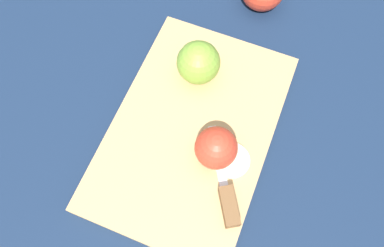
{
  "coord_description": "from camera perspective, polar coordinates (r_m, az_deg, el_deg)",
  "views": [
    {
      "loc": [
        0.24,
        0.05,
        0.61
      ],
      "look_at": [
        0.0,
        0.0,
        0.04
      ],
      "focal_mm": 35.0,
      "sensor_mm": 36.0,
      "label": 1
    }
  ],
  "objects": [
    {
      "name": "ground_plane",
      "position": [
        0.65,
        -0.0,
        -1.42
      ],
      "size": [
        4.0,
        4.0,
        0.0
      ],
      "primitive_type": "plane",
      "color": "#14233D"
    },
    {
      "name": "apple_slice",
      "position": [
        0.61,
        5.97,
        -5.59
      ],
      "size": [
        0.06,
        0.06,
        0.01
      ],
      "color": "beige",
      "rests_on": "cutting_board"
    },
    {
      "name": "apple_half_left",
      "position": [
        0.65,
        0.96,
        9.27
      ],
      "size": [
        0.08,
        0.08,
        0.08
      ],
      "rotation": [
        0.0,
        0.0,
        4.48
      ],
      "color": "olive",
      "rests_on": "cutting_board"
    },
    {
      "name": "apple_half_right",
      "position": [
        0.58,
        3.71,
        -3.75
      ],
      "size": [
        0.07,
        0.07,
        0.07
      ],
      "rotation": [
        0.0,
        0.0,
        0.75
      ],
      "color": "red",
      "rests_on": "cutting_board"
    },
    {
      "name": "cutting_board",
      "position": [
        0.64,
        -0.0,
        -1.07
      ],
      "size": [
        0.44,
        0.33,
        0.02
      ],
      "color": "tan",
      "rests_on": "ground_plane"
    },
    {
      "name": "knife",
      "position": [
        0.59,
        5.45,
        -11.49
      ],
      "size": [
        0.16,
        0.08,
        0.02
      ],
      "rotation": [
        0.0,
        0.0,
        -2.78
      ],
      "color": "silver",
      "rests_on": "cutting_board"
    }
  ]
}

